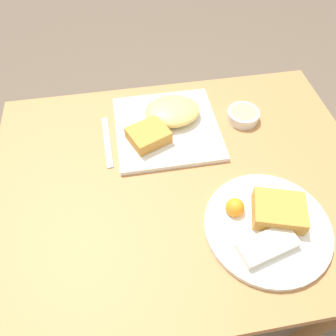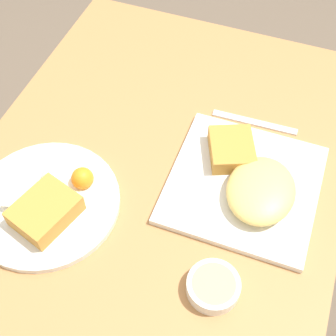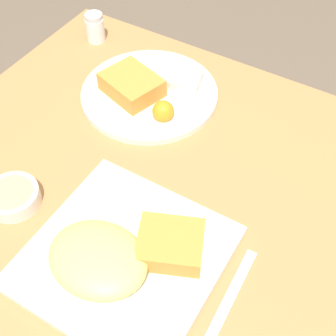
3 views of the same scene
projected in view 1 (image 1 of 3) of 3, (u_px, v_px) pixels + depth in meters
name	position (u px, v px, depth m)	size (l,w,h in m)	color
ground_plane	(176.00, 279.00, 1.43)	(8.00, 8.00, 0.00)	brown
dining_table	(181.00, 198.00, 0.91)	(0.97, 0.75, 0.76)	#B27A47
plate_square_near	(167.00, 122.00, 0.93)	(0.29, 0.29, 0.06)	white
plate_oval_far	(268.00, 223.00, 0.74)	(0.29, 0.29, 0.05)	white
sauce_ramekin	(243.00, 115.00, 0.95)	(0.09, 0.09, 0.03)	white
butter_knife	(107.00, 142.00, 0.91)	(0.02, 0.19, 0.00)	silver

